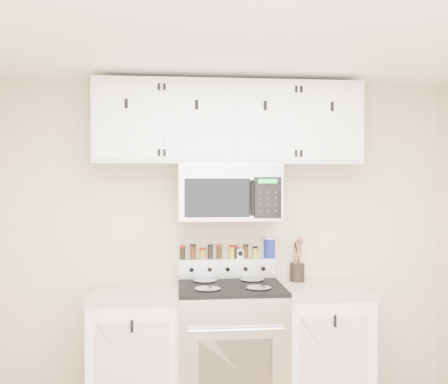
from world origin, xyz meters
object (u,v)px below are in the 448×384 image
utensil_crock (297,271)px  salt_canister (270,248)px  range (231,348)px  microwave (229,192)px

utensil_crock → salt_canister: size_ratio=2.06×
range → salt_canister: size_ratio=6.75×
range → microwave: bearing=89.8°
range → utensil_crock: 0.79m
range → salt_canister: (0.34, 0.28, 0.70)m
range → microwave: microwave is taller
utensil_crock → range: bearing=-157.2°
microwave → utensil_crock: microwave is taller
utensil_crock → salt_canister: 0.28m
microwave → range: bearing=-90.2°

